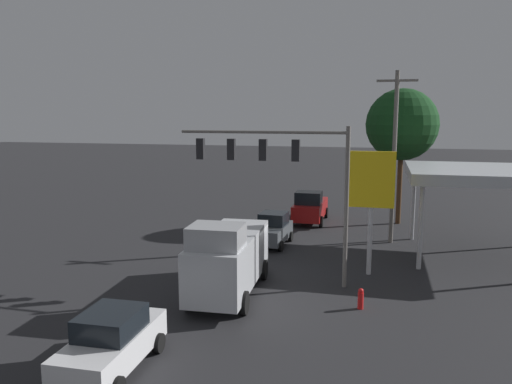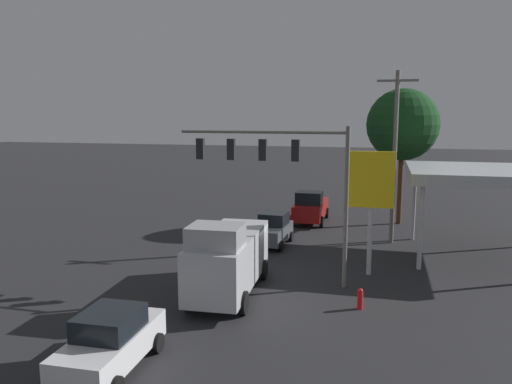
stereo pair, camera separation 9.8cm
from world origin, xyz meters
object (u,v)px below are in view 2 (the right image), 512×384
Objects in this scene: utility_pole at (395,154)px; hatchback_crossing at (273,230)px; price_sign at (372,186)px; delivery_truck at (228,258)px; pickup_parked at (311,207)px; street_tree at (403,125)px; fire_hydrant at (360,299)px; sedan_far at (111,341)px; traffic_signal_assembly at (279,164)px.

utility_pole reaches higher than hatchback_crossing.
price_sign reaches higher than delivery_truck.
utility_pole is 8.67m from pickup_parked.
street_tree is at bearing -98.02° from price_sign.
utility_pole is 1.52× the size of delivery_truck.
utility_pole is 6.90m from price_sign.
street_tree is at bearing -95.92° from utility_pole.
delivery_truck is 8.92m from hatchback_crossing.
fire_hydrant is (1.37, 11.43, -5.11)m from utility_pole.
fire_hydrant is at bearing 83.16° from utility_pole.
pickup_parked is (-2.95, -23.15, 0.16)m from sedan_far.
pickup_parked is at bearing -39.55° from utility_pole.
fire_hydrant is at bearing 35.36° from hatchback_crossing.
traffic_signal_assembly is 1.80× the size of sedan_far.
fire_hydrant is at bearing 132.26° from sedan_far.
traffic_signal_assembly is at bearing 159.35° from sedan_far.
traffic_signal_assembly is 8.26m from hatchback_crossing.
price_sign is 14.34m from sedan_far.
delivery_truck reaches higher than hatchback_crossing.
fire_hydrant is (0.21, 4.71, -4.03)m from price_sign.
pickup_parked is at bearing 172.08° from delivery_truck.
utility_pole is at bearing -121.12° from traffic_signal_assembly.
utility_pole is 6.09m from street_tree.
sedan_far is 23.33m from pickup_parked.
pickup_parked is 0.53× the size of street_tree.
fire_hydrant is at bearing 87.48° from price_sign.
pickup_parked is 16.76m from fire_hydrant.
utility_pole is 8.73m from hatchback_crossing.
fire_hydrant is (1.98, 17.26, -6.75)m from street_tree.
delivery_truck reaches higher than fire_hydrant.
sedan_far reaches higher than fire_hydrant.
fire_hydrant is (-5.69, 9.13, -0.51)m from hatchback_crossing.
hatchback_crossing is (1.32, 7.04, -0.16)m from pickup_parked.
pickup_parked is (4.57, -11.45, -3.36)m from price_sign.
traffic_signal_assembly is 11.13m from sedan_far.
sedan_far is at bearing -6.81° from pickup_parked.
delivery_truck is at bearing -4.52° from pickup_parked.
delivery_truck is at bearing 36.89° from price_sign.
delivery_truck is (-1.57, -7.22, 0.74)m from sedan_far.
price_sign is 1.18× the size of pickup_parked.
delivery_truck is 19.49m from street_tree.
hatchback_crossing is 0.40× the size of street_tree.
street_tree reaches higher than delivery_truck.
price_sign reaches higher than fire_hydrant.
sedan_far is 5.05× the size of fire_hydrant.
street_tree is at bearing 100.27° from pickup_parked.
utility_pole is at bearing 50.91° from pickup_parked.
traffic_signal_assembly is 4.86m from price_sign.
sedan_far is 0.45× the size of street_tree.
traffic_signal_assembly is 15.95m from street_tree.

